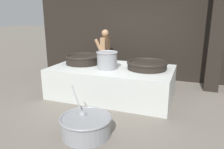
# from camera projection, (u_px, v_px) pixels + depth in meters

# --- Properties ---
(ground_plane) EXTENTS (60.00, 60.00, 0.00)m
(ground_plane) POSITION_uv_depth(u_px,v_px,m) (112.00, 95.00, 5.92)
(ground_plane) COLOR slate
(back_wall) EXTENTS (7.11, 0.24, 3.76)m
(back_wall) POSITION_uv_depth(u_px,v_px,m) (134.00, 22.00, 7.35)
(back_wall) COLOR black
(back_wall) RESTS_ON ground_plane
(support_pillar) EXTENTS (0.38, 0.38, 3.76)m
(support_pillar) POSITION_uv_depth(u_px,v_px,m) (218.00, 24.00, 5.86)
(support_pillar) COLOR black
(support_pillar) RESTS_ON ground_plane
(hearth_platform) EXTENTS (3.14, 1.79, 0.78)m
(hearth_platform) POSITION_uv_depth(u_px,v_px,m) (112.00, 82.00, 5.82)
(hearth_platform) COLOR silver
(hearth_platform) RESTS_ON ground_plane
(giant_wok_near) EXTENTS (0.97, 0.97, 0.25)m
(giant_wok_near) POSITION_uv_depth(u_px,v_px,m) (83.00, 59.00, 6.10)
(giant_wok_near) COLOR black
(giant_wok_near) RESTS_ON hearth_platform
(giant_wok_far) EXTENTS (1.02, 1.02, 0.20)m
(giant_wok_far) POSITION_uv_depth(u_px,v_px,m) (147.00, 65.00, 5.51)
(giant_wok_far) COLOR black
(giant_wok_far) RESTS_ON hearth_platform
(stock_pot) EXTENTS (0.55, 0.55, 0.44)m
(stock_pot) POSITION_uv_depth(u_px,v_px,m) (107.00, 60.00, 5.53)
(stock_pot) COLOR gray
(stock_pot) RESTS_ON hearth_platform
(cook) EXTENTS (0.39, 0.60, 1.67)m
(cook) POSITION_uv_depth(u_px,v_px,m) (105.00, 53.00, 7.07)
(cook) COLOR #9E7551
(cook) RESTS_ON ground_plane
(prep_bowl_vegetables) EXTENTS (1.04, 0.99, 0.75)m
(prep_bowl_vegetables) POSITION_uv_depth(u_px,v_px,m) (86.00, 125.00, 3.94)
(prep_bowl_vegetables) COLOR gray
(prep_bowl_vegetables) RESTS_ON ground_plane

